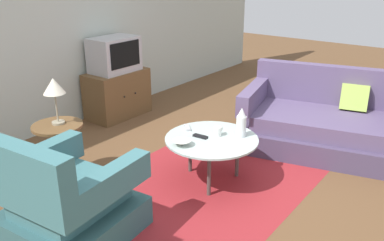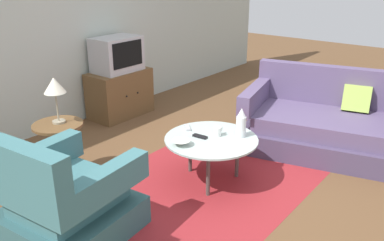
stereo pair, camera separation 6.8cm
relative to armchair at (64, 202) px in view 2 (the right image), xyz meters
The scene contains 15 objects.
ground_plane 1.46m from the armchair, 19.69° to the right, with size 16.00×16.00×0.00m, color brown.
back_wall 2.63m from the armchair, 56.21° to the left, with size 9.00×0.12×2.70m, color #B2BCB2.
area_rug 1.45m from the armchair, 14.40° to the right, with size 2.27×1.71×0.00m, color maroon.
armchair is the anchor object (origin of this frame).
couch 2.89m from the armchair, 18.05° to the right, with size 1.36×1.85×0.87m.
coffee_table 1.43m from the armchair, 14.43° to the right, with size 0.87×0.87×0.44m.
side_table 0.96m from the armchair, 56.46° to the left, with size 0.46×0.46×0.57m.
tv_stand 2.67m from the armchair, 38.95° to the left, with size 0.84×0.49×0.62m.
television 2.73m from the armchair, 39.08° to the left, with size 0.62×0.42×0.45m.
table_lamp 1.15m from the armchair, 55.64° to the left, with size 0.20×0.20×0.43m.
vase 1.69m from the armchair, 19.03° to the right, with size 0.09×0.09×0.28m.
mug 1.52m from the armchair, 14.08° to the right, with size 0.12×0.07×0.09m.
bowl 1.12m from the armchair, 12.22° to the right, with size 0.17×0.17×0.05m.
tv_remote_dark 1.36m from the armchair, 11.10° to the right, with size 0.06×0.15×0.02m.
tv_remote_silver 1.43m from the armchair, ahead, with size 0.13×0.14×0.02m.
Camera 2 is at (-2.77, -1.86, 1.96)m, focal length 37.76 mm.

